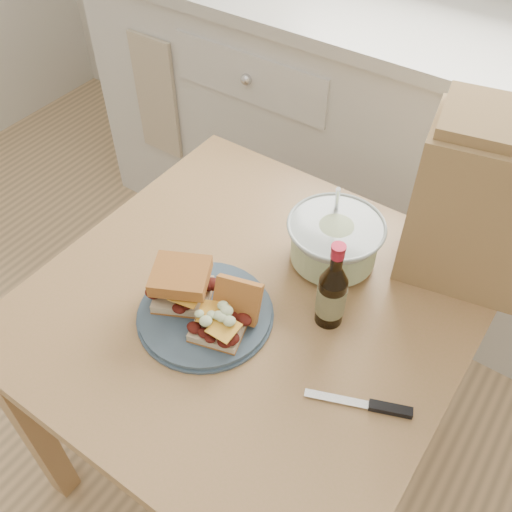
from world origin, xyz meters
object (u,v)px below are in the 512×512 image
Objects in this scene: dining_table at (251,331)px; plate at (205,313)px; beer_bottle at (332,294)px; coleslaw_bowl at (334,243)px; paper_bag at (483,209)px.

dining_table is 3.22× the size of plate.
plate is at bearing -155.81° from beer_bottle.
beer_bottle reaches higher than dining_table.
coleslaw_bowl reaches higher than dining_table.
coleslaw_bowl is (0.13, 0.28, 0.05)m from plate.
coleslaw_bowl is (0.08, 0.20, 0.16)m from dining_table.
plate is 0.76× the size of paper_bag.
coleslaw_bowl is at bearing 107.91° from beer_bottle.
beer_bottle is (0.16, 0.05, 0.18)m from dining_table.
plate reaches higher than dining_table.
plate is at bearing -115.50° from coleslaw_bowl.
dining_table is 4.12× the size of coleslaw_bowl.
paper_bag is (0.38, 0.42, 0.17)m from plate.
plate is at bearing -121.67° from dining_table.
beer_bottle is at bearing -63.20° from coleslaw_bowl.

